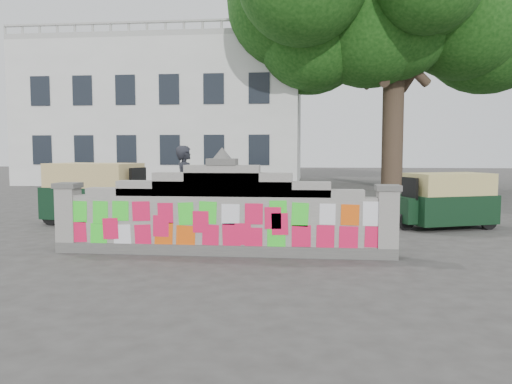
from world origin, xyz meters
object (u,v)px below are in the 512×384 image
cyclist_bike (186,215)px  pedestrian (227,198)px  cyclist_rider (186,198)px  rickshaw_left (97,192)px  rickshaw_right (446,200)px

cyclist_bike → pedestrian: size_ratio=1.21×
cyclist_bike → cyclist_rider: bearing=-0.0°
cyclist_rider → rickshaw_left: cyclist_rider is taller
cyclist_bike → rickshaw_left: rickshaw_left is taller
cyclist_bike → rickshaw_right: 6.51m
cyclist_rider → pedestrian: bearing=-52.7°
cyclist_bike → cyclist_rider: (0.00, 0.00, 0.37)m
cyclist_bike → rickshaw_left: bearing=44.3°
cyclist_bike → rickshaw_left: 3.53m
rickshaw_right → pedestrian: bearing=-8.2°
pedestrian → rickshaw_left: pedestrian is taller
cyclist_rider → rickshaw_right: bearing=-82.2°
cyclist_bike → pedestrian: (0.77, 0.88, 0.30)m
rickshaw_right → cyclist_rider: bearing=-2.3°
cyclist_bike → cyclist_rider: size_ratio=1.12×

